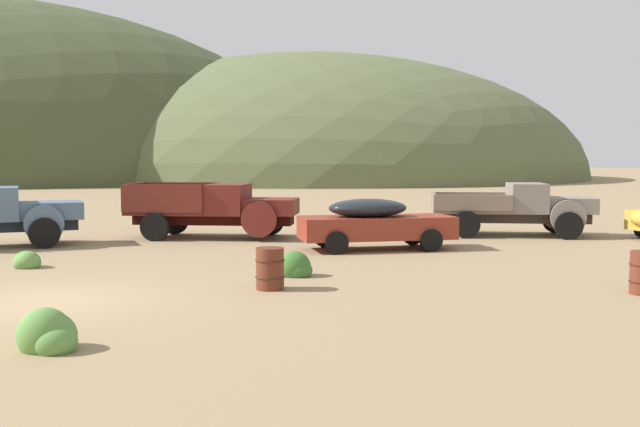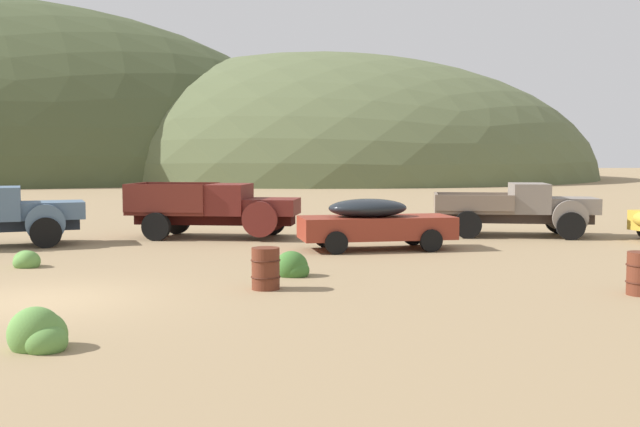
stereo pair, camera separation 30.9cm
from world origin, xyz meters
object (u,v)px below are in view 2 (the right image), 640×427
Objects in this scene: truck_oxblood at (225,209)px; truck_primer_gray at (527,209)px; car_rust_red at (381,223)px; oil_drum_foreground at (266,268)px.

truck_oxblood is 1.03× the size of truck_primer_gray.
car_rust_red is 7.46m from oil_drum_foreground.
truck_primer_gray is at bearing 23.44° from car_rust_red.
truck_oxblood is 10.76m from truck_primer_gray.
truck_primer_gray is (5.98, 3.05, 0.17)m from car_rust_red.
car_rust_red is 0.84× the size of truck_primer_gray.
car_rust_red is 5.59× the size of oil_drum_foreground.
truck_oxblood is 6.80× the size of oil_drum_foreground.
car_rust_red is 6.71m from truck_primer_gray.
car_rust_red is (4.75, -3.85, -0.21)m from truck_oxblood.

